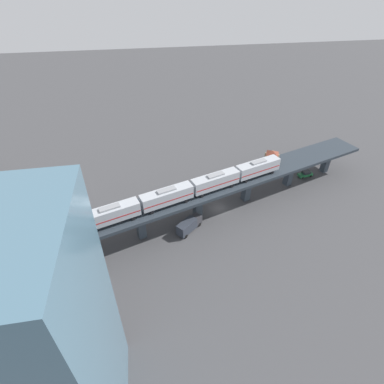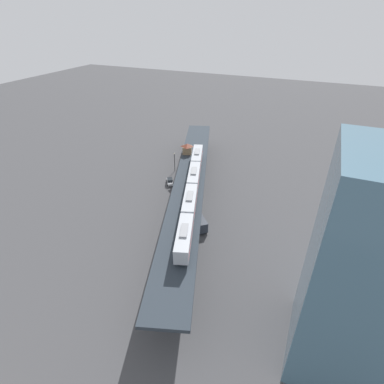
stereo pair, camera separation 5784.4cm
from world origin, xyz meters
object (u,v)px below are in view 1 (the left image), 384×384
object	(u,v)px
signal_hut	(272,156)
street_car_green	(305,174)
subway_train	(192,188)
office_tower	(31,353)
street_lamp	(265,164)
street_car_silver	(238,180)
delivery_truck	(189,225)

from	to	relation	value
signal_hut	street_car_green	bearing A→B (deg)	-79.81
subway_train	office_tower	size ratio (longest dim) A/B	1.34
signal_hut	street_car_green	xyz separation A→B (m)	(2.37, -13.18, -8.91)
street_lamp	office_tower	size ratio (longest dim) A/B	0.19
street_lamp	office_tower	xyz separation A→B (m)	(-53.73, 48.89, 13.89)
signal_hut	street_lamp	bearing A→B (deg)	-8.95
street_car_silver	office_tower	bearing A→B (deg)	141.96
signal_hut	delivery_truck	world-z (taller)	signal_hut
signal_hut	street_car_silver	distance (m)	12.28
delivery_truck	subway_train	bearing A→B (deg)	-23.82
street_lamp	office_tower	distance (m)	73.97
street_car_silver	street_car_green	bearing A→B (deg)	-90.92
street_car_green	delivery_truck	xyz separation A→B (m)	(-17.05, 38.59, 0.82)
street_car_silver	street_lamp	distance (m)	9.73
street_car_green	office_tower	distance (m)	81.41
street_car_green	street_lamp	world-z (taller)	street_lamp
office_tower	street_car_silver	bearing A→B (deg)	-38.04
subway_train	delivery_truck	size ratio (longest dim) A/B	6.95
street_car_silver	delivery_truck	bearing A→B (deg)	134.98
street_car_silver	signal_hut	bearing A→B (deg)	-108.69
delivery_truck	office_tower	world-z (taller)	office_tower
subway_train	office_tower	bearing A→B (deg)	146.82
signal_hut	street_lamp	xyz separation A→B (m)	(5.25, -0.83, -5.74)
street_car_green	delivery_truck	size ratio (longest dim) A/B	0.67
street_car_silver	delivery_truck	world-z (taller)	delivery_truck
subway_train	signal_hut	distance (m)	27.11
signal_hut	office_tower	distance (m)	68.75
subway_train	street_lamp	xyz separation A→B (m)	(17.34, -25.09, -6.48)
subway_train	street_lamp	world-z (taller)	subway_train
street_car_green	signal_hut	bearing A→B (deg)	100.19
signal_hut	subway_train	bearing A→B (deg)	116.47
office_tower	street_car_green	bearing A→B (deg)	-50.30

